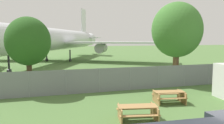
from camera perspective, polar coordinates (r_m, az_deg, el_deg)
perimeter_fence at (r=17.69m, az=4.69°, el=-4.36°), size 56.07×0.07×1.87m
airplane at (r=40.05m, az=-14.79°, el=5.68°), size 37.15×44.31×11.68m
picnic_bench_near_cabin at (r=11.39m, az=6.68°, el=-12.62°), size 2.22×1.75×0.76m
picnic_bench_open_grass at (r=14.73m, az=14.69°, el=-8.47°), size 2.14×1.71×0.76m
tree_left_of_cabin at (r=17.95m, az=-21.04°, el=5.02°), size 3.39×3.39×5.82m
tree_behind_benches at (r=21.10m, az=16.56°, el=7.98°), size 4.59×4.59×7.48m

